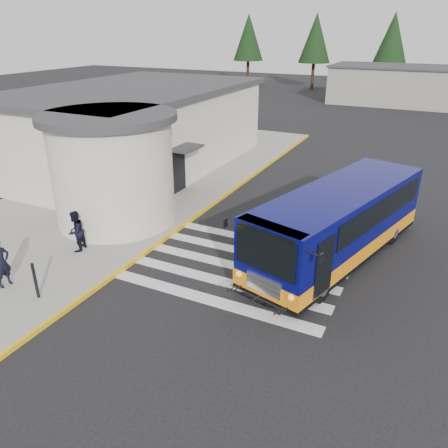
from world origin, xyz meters
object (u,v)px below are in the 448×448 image
at_px(pedestrian_b, 76,231).
at_px(bollard, 35,281).
at_px(transit_bus, 338,226).
at_px(pedestrian_a, 1,263).

bearing_deg(pedestrian_b, bollard, 8.55).
distance_m(transit_bus, pedestrian_b, 10.06).
xyz_separation_m(transit_bus, pedestrian_b, (-9.15, -4.18, -0.36)).
distance_m(pedestrian_b, bollard, 3.31).
relative_size(transit_bus, pedestrian_b, 6.19).
xyz_separation_m(pedestrian_a, pedestrian_b, (0.38, 3.04, -0.03)).
xyz_separation_m(pedestrian_a, bollard, (1.56, -0.05, -0.23)).
bearing_deg(bollard, pedestrian_a, 178.35).
relative_size(pedestrian_a, pedestrian_b, 1.04).
height_order(transit_bus, pedestrian_a, transit_bus).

